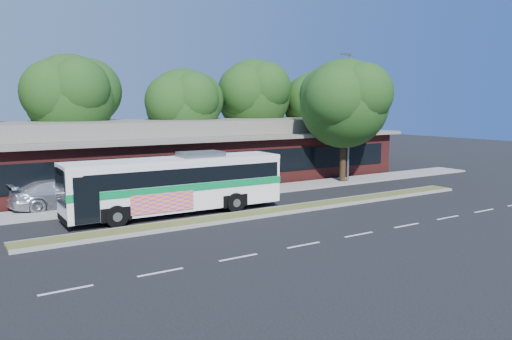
{
  "coord_description": "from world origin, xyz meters",
  "views": [
    {
      "loc": [
        -14.95,
        -20.13,
        5.5
      ],
      "look_at": [
        -0.41,
        2.52,
        2.0
      ],
      "focal_mm": 35.0,
      "sensor_mm": 36.0,
      "label": 1
    }
  ],
  "objects_px": {
    "lamp_post": "(349,114)",
    "transit_bus": "(177,180)",
    "sidewalk_tree": "(347,101)",
    "sedan": "(63,193)"
  },
  "relations": [
    {
      "from": "lamp_post",
      "to": "sidewalk_tree",
      "type": "bearing_deg",
      "value": 62.47
    },
    {
      "from": "lamp_post",
      "to": "transit_bus",
      "type": "xyz_separation_m",
      "value": [
        -14.42,
        -3.02,
        -3.17
      ]
    },
    {
      "from": "lamp_post",
      "to": "sedan",
      "type": "xyz_separation_m",
      "value": [
        -18.99,
        1.8,
        -4.11
      ]
    },
    {
      "from": "lamp_post",
      "to": "transit_bus",
      "type": "bearing_deg",
      "value": -168.16
    },
    {
      "from": "lamp_post",
      "to": "sidewalk_tree",
      "type": "height_order",
      "value": "lamp_post"
    },
    {
      "from": "transit_bus",
      "to": "sidewalk_tree",
      "type": "distance_m",
      "value": 15.52
    },
    {
      "from": "transit_bus",
      "to": "sedan",
      "type": "xyz_separation_m",
      "value": [
        -4.58,
        4.82,
        -0.95
      ]
    },
    {
      "from": "transit_bus",
      "to": "sedan",
      "type": "relative_size",
      "value": 2.05
    },
    {
      "from": "transit_bus",
      "to": "sidewalk_tree",
      "type": "xyz_separation_m",
      "value": [
        14.6,
        3.37,
        4.03
      ]
    },
    {
      "from": "lamp_post",
      "to": "transit_bus",
      "type": "height_order",
      "value": "lamp_post"
    }
  ]
}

